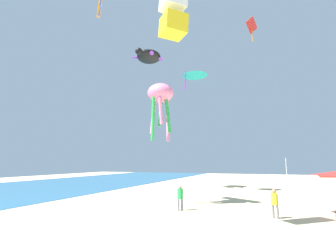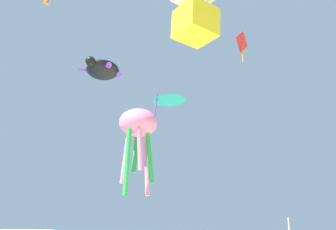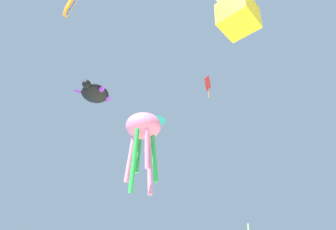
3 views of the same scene
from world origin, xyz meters
The scene contains 5 objects.
kite_octopus_pink centered at (0.07, 13.28, 8.96)m, with size 2.21×2.21×4.91m.
kite_box_white centered at (-7.35, 9.41, 11.71)m, with size 1.84×1.85×2.76m.
kite_diamond_red centered at (11.87, 6.11, 19.92)m, with size 1.93×1.26×3.22m.
kite_turtle_black centered at (10.93, 19.66, 17.58)m, with size 4.63×4.29×1.90m.
kite_delta_teal centered at (10.12, 12.98, 14.10)m, with size 4.12×4.11×2.44m.
Camera 3 is at (-14.27, 12.51, 3.41)m, focal length 26.28 mm.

